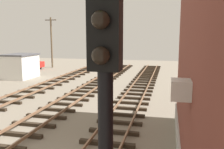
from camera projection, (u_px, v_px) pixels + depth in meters
The scene contains 5 objects.
signal_mast at pixel (105, 149), 2.87m from camera, with size 0.36×0.40×5.45m.
control_hut at pixel (20, 66), 27.72m from camera, with size 3.00×3.80×2.76m.
parked_car_red at pixel (28, 63), 35.20m from camera, with size 4.20×2.04×1.76m.
parked_car_silver at pixel (4, 64), 34.47m from camera, with size 4.20×2.04×1.76m.
utility_pole_far at pixel (51, 41), 36.68m from camera, with size 1.80×0.24×7.53m.
Camera 1 is at (3.85, -6.33, 4.73)m, focal length 39.03 mm.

